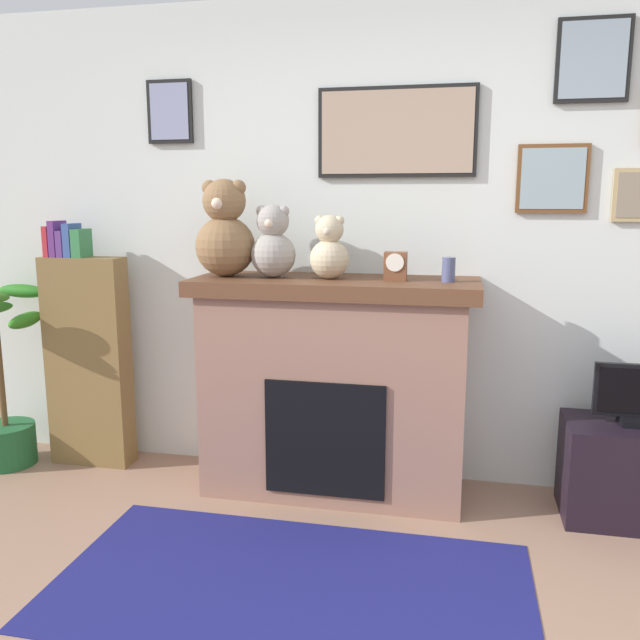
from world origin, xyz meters
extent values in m
cube|color=silver|center=(0.00, 2.00, 1.30)|extent=(5.20, 0.12, 2.60)
cube|color=black|center=(-0.08, 1.93, 1.90)|extent=(0.83, 0.02, 0.46)
cube|color=tan|center=(-0.08, 1.91, 1.90)|extent=(0.79, 0.00, 0.42)
cube|color=black|center=(0.86, 1.93, 2.21)|extent=(0.35, 0.02, 0.40)
cube|color=#8A9CA9|center=(0.86, 1.91, 2.21)|extent=(0.31, 0.00, 0.36)
cube|color=black|center=(-1.35, 1.93, 2.03)|extent=(0.26, 0.02, 0.34)
cube|color=#858CAF|center=(-1.35, 1.91, 2.03)|extent=(0.22, 0.00, 0.30)
cube|color=brown|center=(0.70, 1.93, 1.65)|extent=(0.35, 0.02, 0.34)
cube|color=#8AA1A9|center=(0.70, 1.91, 1.65)|extent=(0.31, 0.00, 0.30)
cube|color=tan|center=(1.11, 1.93, 1.57)|extent=(0.24, 0.02, 0.26)
cube|color=gray|center=(1.11, 1.91, 1.57)|extent=(0.20, 0.00, 0.22)
cube|color=#916756|center=(-0.36, 1.68, 0.53)|extent=(1.35, 0.52, 1.07)
cube|color=brown|center=(-0.36, 1.68, 1.11)|extent=(1.47, 0.58, 0.08)
cube|color=black|center=(-0.36, 1.42, 0.37)|extent=(0.61, 0.02, 0.59)
cube|color=brown|center=(-1.84, 1.74, 0.61)|extent=(0.48, 0.16, 1.23)
cube|color=#B02730|center=(-2.02, 1.74, 1.31)|extent=(0.03, 0.13, 0.17)
cube|color=#5B2B72|center=(-1.98, 1.74, 1.33)|extent=(0.04, 0.13, 0.20)
cube|color=#5A337C|center=(-1.93, 1.74, 1.30)|extent=(0.04, 0.13, 0.15)
cube|color=#355094|center=(-1.89, 1.74, 1.32)|extent=(0.04, 0.13, 0.19)
cube|color=#317A45|center=(-1.83, 1.74, 1.31)|extent=(0.06, 0.13, 0.16)
cylinder|color=#1E592D|center=(-2.32, 1.60, 0.12)|extent=(0.33, 0.33, 0.24)
cylinder|color=brown|center=(-2.32, 1.60, 0.58)|extent=(0.04, 0.04, 0.68)
ellipsoid|color=#2A7319|center=(-2.15, 1.63, 0.87)|extent=(0.16, 0.37, 0.08)
ellipsoid|color=#236C1A|center=(-2.29, 1.81, 1.01)|extent=(0.37, 0.16, 0.08)
cube|color=black|center=(1.15, 1.64, 0.24)|extent=(0.69, 0.40, 0.49)
cube|color=navy|center=(-0.36, 0.74, 0.00)|extent=(1.94, 1.03, 0.01)
cylinder|color=#4C517A|center=(0.21, 1.66, 1.21)|extent=(0.07, 0.07, 0.12)
cube|color=brown|center=(-0.05, 1.66, 1.22)|extent=(0.11, 0.08, 0.14)
cylinder|color=white|center=(-0.05, 1.62, 1.24)|extent=(0.09, 0.01, 0.09)
sphere|color=brown|center=(-0.94, 1.66, 1.31)|extent=(0.31, 0.31, 0.31)
sphere|color=brown|center=(-0.94, 1.66, 1.54)|extent=(0.23, 0.23, 0.23)
sphere|color=brown|center=(-1.02, 1.66, 1.61)|extent=(0.08, 0.08, 0.08)
sphere|color=brown|center=(-0.87, 1.66, 1.61)|extent=(0.08, 0.08, 0.08)
sphere|color=beige|center=(-0.94, 1.57, 1.53)|extent=(0.07, 0.07, 0.07)
sphere|color=#9A938D|center=(-0.68, 1.66, 1.27)|extent=(0.23, 0.23, 0.23)
sphere|color=#9A938D|center=(-0.68, 1.66, 1.44)|extent=(0.17, 0.17, 0.17)
sphere|color=#9A938D|center=(-0.74, 1.66, 1.49)|extent=(0.06, 0.06, 0.06)
sphere|color=#9A938D|center=(-0.62, 1.66, 1.49)|extent=(0.06, 0.06, 0.06)
sphere|color=beige|center=(-0.68, 1.59, 1.43)|extent=(0.05, 0.05, 0.05)
sphere|color=beige|center=(-0.39, 1.66, 1.25)|extent=(0.20, 0.20, 0.20)
sphere|color=beige|center=(-0.39, 1.66, 1.40)|extent=(0.14, 0.14, 0.14)
sphere|color=beige|center=(-0.44, 1.66, 1.45)|extent=(0.05, 0.05, 0.05)
sphere|color=beige|center=(-0.34, 1.66, 1.45)|extent=(0.05, 0.05, 0.05)
sphere|color=beige|center=(-0.39, 1.60, 1.39)|extent=(0.04, 0.04, 0.04)
camera|label=1|loc=(0.26, -1.60, 1.55)|focal=36.66mm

